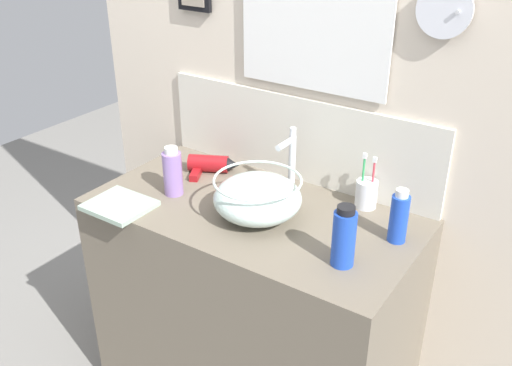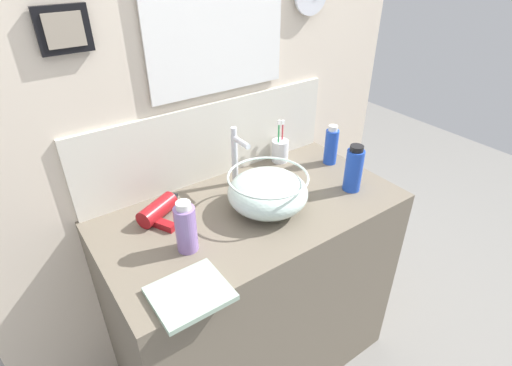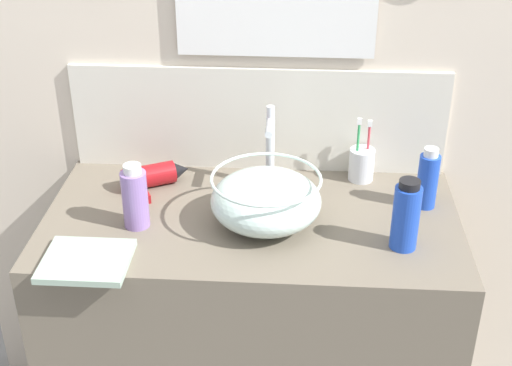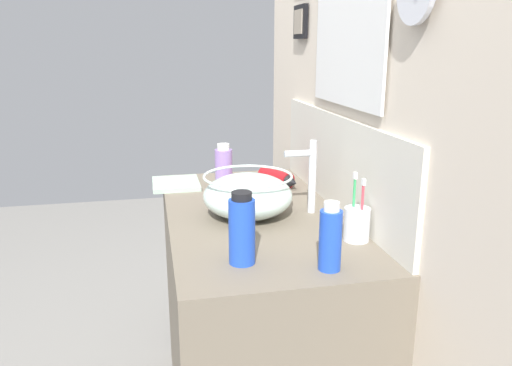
% 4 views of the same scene
% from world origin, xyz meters
% --- Properties ---
extents(ground_plane, '(6.00, 6.00, 0.00)m').
position_xyz_m(ground_plane, '(0.00, 0.00, 0.00)').
color(ground_plane, gray).
extents(vanity_counter, '(1.07, 0.56, 0.84)m').
position_xyz_m(vanity_counter, '(0.00, 0.00, 0.42)').
color(vanity_counter, '#6B6051').
rests_on(vanity_counter, ground).
extents(back_panel, '(1.78, 0.10, 2.37)m').
position_xyz_m(back_panel, '(0.00, 0.31, 1.19)').
color(back_panel, beige).
rests_on(back_panel, ground).
extents(glass_bowl_sink, '(0.28, 0.28, 0.14)m').
position_xyz_m(glass_bowl_sink, '(0.04, -0.03, 0.91)').
color(glass_bowl_sink, silver).
rests_on(glass_bowl_sink, vanity_counter).
extents(faucet, '(0.02, 0.10, 0.23)m').
position_xyz_m(faucet, '(0.04, 0.17, 0.97)').
color(faucet, silver).
rests_on(faucet, vanity_counter).
extents(hair_drier, '(0.19, 0.18, 0.06)m').
position_xyz_m(hair_drier, '(-0.28, 0.14, 0.87)').
color(hair_drier, maroon).
rests_on(hair_drier, vanity_counter).
extents(toothbrush_cup, '(0.07, 0.07, 0.19)m').
position_xyz_m(toothbrush_cup, '(0.29, 0.22, 0.89)').
color(toothbrush_cup, silver).
rests_on(toothbrush_cup, vanity_counter).
extents(lotion_bottle, '(0.06, 0.06, 0.18)m').
position_xyz_m(lotion_bottle, '(0.37, -0.11, 0.93)').
color(lotion_bottle, blue).
rests_on(lotion_bottle, vanity_counter).
extents(soap_dispenser, '(0.05, 0.05, 0.17)m').
position_xyz_m(soap_dispenser, '(0.45, 0.09, 0.92)').
color(soap_dispenser, blue).
rests_on(soap_dispenser, vanity_counter).
extents(shampoo_bottle, '(0.06, 0.06, 0.17)m').
position_xyz_m(shampoo_bottle, '(-0.29, -0.06, 0.92)').
color(shampoo_bottle, '#8C6BB2').
rests_on(shampoo_bottle, vanity_counter).
extents(hand_towel, '(0.20, 0.17, 0.02)m').
position_xyz_m(hand_towel, '(-0.37, -0.23, 0.85)').
color(hand_towel, '#99B29E').
rests_on(hand_towel, vanity_counter).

